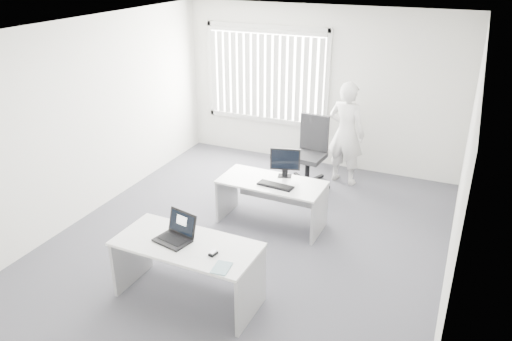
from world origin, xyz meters
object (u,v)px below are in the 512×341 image
at_px(desk_far, 271,193).
at_px(person, 346,133).
at_px(office_chair, 309,164).
at_px(laptop, 172,230).
at_px(monitor, 285,163).
at_px(desk_near, 187,259).

bearing_deg(desk_far, person, 73.82).
xyz_separation_m(office_chair, person, (0.51, 0.33, 0.50)).
relative_size(laptop, monitor, 0.90).
distance_m(desk_near, desk_far, 1.94).
bearing_deg(monitor, office_chair, 76.47).
relative_size(desk_near, person, 0.92).
xyz_separation_m(desk_near, person, (0.78, 3.75, 0.34)).
distance_m(office_chair, laptop, 3.51).
relative_size(desk_near, monitor, 3.79).
relative_size(desk_near, office_chair, 1.37).
distance_m(person, monitor, 1.65).
distance_m(desk_near, laptop, 0.38).
xyz_separation_m(person, laptop, (-0.93, -3.78, 0.00)).
bearing_deg(desk_far, laptop, -99.15).
distance_m(desk_far, office_chair, 1.49).
bearing_deg(desk_near, monitor, 82.98).
distance_m(desk_near, monitor, 2.21).
height_order(desk_near, person, person).
height_order(person, laptop, person).
height_order(desk_far, person, person).
distance_m(laptop, monitor, 2.24).
relative_size(person, laptop, 4.57).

